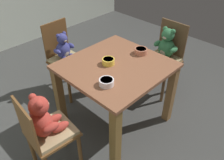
% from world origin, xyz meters
% --- Properties ---
extents(ground_plane, '(5.20, 5.20, 0.04)m').
position_xyz_m(ground_plane, '(0.00, 0.00, -0.02)').
color(ground_plane, '#3D3D3C').
extents(dining_table, '(0.97, 0.93, 0.75)m').
position_xyz_m(dining_table, '(0.00, 0.00, 0.60)').
color(dining_table, brown).
rests_on(dining_table, ground_plane).
extents(teddy_chair_near_right, '(0.38, 0.40, 0.91)m').
position_xyz_m(teddy_chair_near_right, '(0.85, -0.03, 0.57)').
color(teddy_chair_near_right, brown).
rests_on(teddy_chair_near_right, ground_plane).
extents(teddy_chair_near_left, '(0.41, 0.40, 0.87)m').
position_xyz_m(teddy_chair_near_left, '(-0.85, -0.03, 0.57)').
color(teddy_chair_near_left, brown).
rests_on(teddy_chair_near_left, ground_plane).
extents(teddy_chair_far_center, '(0.39, 0.43, 0.92)m').
position_xyz_m(teddy_chair_far_center, '(-0.02, 0.84, 0.54)').
color(teddy_chair_far_center, brown).
rests_on(teddy_chair_far_center, ground_plane).
extents(porridge_bowl_yellow_center, '(0.12, 0.12, 0.06)m').
position_xyz_m(porridge_bowl_yellow_center, '(-0.04, 0.06, 0.78)').
color(porridge_bowl_yellow_center, yellow).
rests_on(porridge_bowl_yellow_center, dining_table).
extents(porridge_bowl_terracotta_near_right, '(0.13, 0.13, 0.06)m').
position_xyz_m(porridge_bowl_terracotta_near_right, '(0.34, -0.03, 0.78)').
color(porridge_bowl_terracotta_near_right, '#B86E53').
rests_on(porridge_bowl_terracotta_near_right, dining_table).
extents(porridge_bowl_white_near_left, '(0.13, 0.13, 0.06)m').
position_xyz_m(porridge_bowl_white_near_left, '(-0.29, -0.17, 0.78)').
color(porridge_bowl_white_near_left, silver).
rests_on(porridge_bowl_white_near_left, dining_table).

